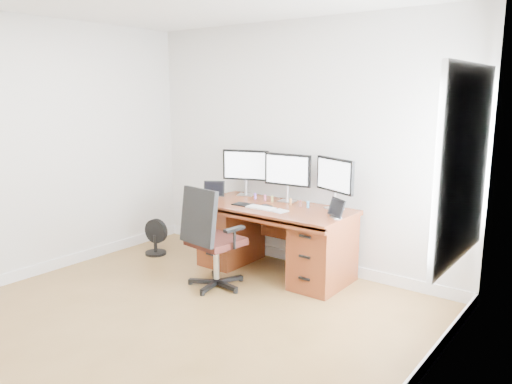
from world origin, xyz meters
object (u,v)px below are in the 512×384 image
Objects in this scene: floor_fan at (155,238)px; monitor_center at (287,172)px; desk at (274,237)px; keyboard at (261,208)px; office_chair at (213,255)px.

floor_fan is 0.79× the size of monitor_center.
keyboard is (-0.04, -0.20, 0.36)m from desk.
desk is 1.56m from floor_fan.
keyboard is at bearing -100.55° from desk.
desk is 0.72m from monitor_center.
desk is 5.54× the size of keyboard.
office_chair is at bearing -108.63° from desk.
monitor_center reaches higher than floor_fan.
office_chair is 3.39× the size of keyboard.
monitor_center is (0.00, 0.24, 0.68)m from desk.
office_chair is 1.31m from floor_fan.
desk is at bearing 78.24° from keyboard.
monitor_center is at bearing 89.96° from desk.
floor_fan is 1.84m from monitor_center.
floor_fan is at bearing -174.51° from keyboard.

